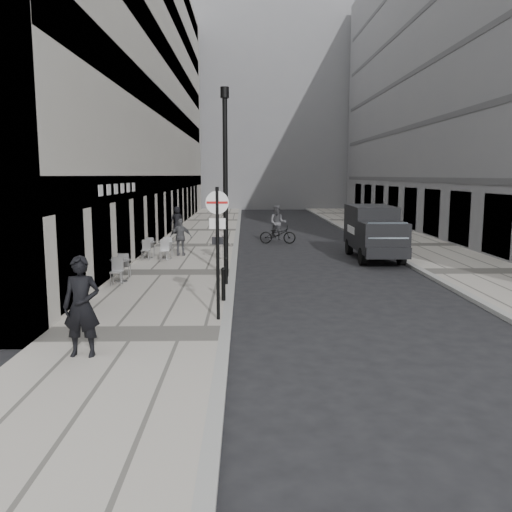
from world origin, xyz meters
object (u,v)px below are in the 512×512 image
Objects in this scene: walking_man at (82,306)px; sign_post at (218,235)px; panel_van at (374,230)px; lamppost at (225,173)px; cyclist at (278,229)px.

walking_man is 0.61× the size of sign_post.
lamppost is at bearing -143.06° from panel_van.
cyclist is at bearing 82.87° from sign_post.
walking_man is at bearing -100.71° from cyclist.
panel_van is 2.37× the size of cyclist.
panel_van is at bearing -50.59° from cyclist.
panel_van reaches higher than cyclist.
lamppost is 3.11× the size of cyclist.
sign_post is 15.79m from cyclist.
sign_post is 11.94m from panel_van.
sign_post reaches higher than walking_man.
sign_post reaches higher than cyclist.
sign_post is 5.86m from lamppost.
walking_man is 9.01m from lamppost.
panel_van is at bearing 58.29° from walking_man.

